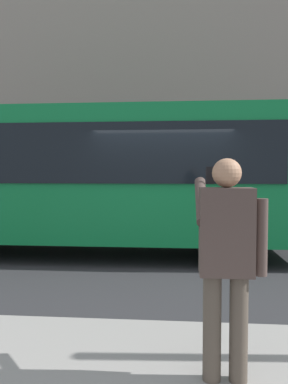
% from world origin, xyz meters
% --- Properties ---
extents(ground_plane, '(60.00, 60.00, 0.00)m').
position_xyz_m(ground_plane, '(0.00, 0.00, 0.00)').
color(ground_plane, '#2B2B2D').
extents(building_facade_far, '(28.00, 1.55, 12.00)m').
position_xyz_m(building_facade_far, '(-0.02, -6.80, 5.99)').
color(building_facade_far, gray).
rests_on(building_facade_far, ground_plane).
extents(red_bus, '(9.05, 2.54, 3.08)m').
position_xyz_m(red_bus, '(1.67, -0.55, 1.68)').
color(red_bus, '#0F7238').
rests_on(red_bus, ground_plane).
extents(pedestrian_photographer, '(0.53, 0.52, 1.70)m').
position_xyz_m(pedestrian_photographer, '(-0.66, 4.67, 1.14)').
color(pedestrian_photographer, '#4C4238').
rests_on(pedestrian_photographer, sidewalk_curb).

